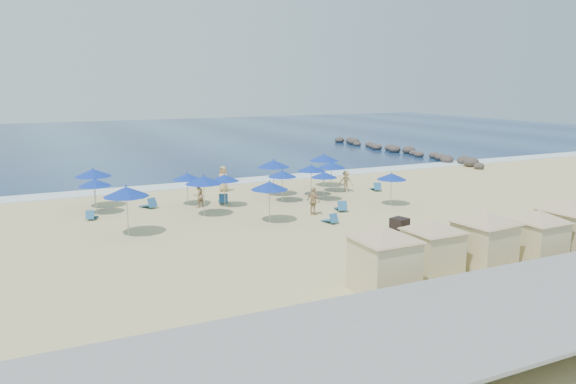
% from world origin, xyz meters
% --- Properties ---
extents(ground, '(160.00, 160.00, 0.00)m').
position_xyz_m(ground, '(0.00, 0.00, 0.00)').
color(ground, '#CDBC82').
rests_on(ground, ground).
extents(ocean, '(160.00, 80.00, 0.06)m').
position_xyz_m(ocean, '(0.00, 55.00, 0.03)').
color(ocean, '#0E234E').
rests_on(ocean, ground).
extents(surf_line, '(160.00, 2.50, 0.08)m').
position_xyz_m(surf_line, '(0.00, 15.50, 0.04)').
color(surf_line, white).
rests_on(surf_line, ground).
extents(seawall, '(160.00, 6.10, 1.22)m').
position_xyz_m(seawall, '(0.00, -13.50, 0.65)').
color(seawall, gray).
rests_on(seawall, ground).
extents(rock_jetty, '(2.56, 26.66, 0.96)m').
position_xyz_m(rock_jetty, '(24.01, 24.90, 0.36)').
color(rock_jetty, '#302928').
rests_on(rock_jetty, ground).
extents(trash_bin, '(0.98, 0.98, 0.80)m').
position_xyz_m(trash_bin, '(2.95, -3.05, 0.40)').
color(trash_bin, black).
rests_on(trash_bin, ground).
extents(cabana_0, '(4.59, 4.59, 2.88)m').
position_xyz_m(cabana_0, '(-2.93, -9.85, 1.65)').
color(cabana_0, beige).
rests_on(cabana_0, ground).
extents(cabana_1, '(4.23, 4.23, 2.66)m').
position_xyz_m(cabana_1, '(-0.03, -9.19, 1.52)').
color(cabana_1, beige).
rests_on(cabana_1, ground).
extents(cabana_2, '(4.50, 4.50, 2.84)m').
position_xyz_m(cabana_2, '(2.51, -9.52, 1.62)').
color(cabana_2, beige).
rests_on(cabana_2, ground).
extents(cabana_3, '(4.27, 4.27, 2.68)m').
position_xyz_m(cabana_3, '(5.21, -9.96, 1.54)').
color(cabana_3, beige).
rests_on(cabana_3, ground).
extents(cabana_4, '(4.68, 4.68, 2.95)m').
position_xyz_m(cabana_4, '(7.51, -9.75, 1.69)').
color(cabana_4, beige).
rests_on(cabana_4, ground).
extents(umbrella_0, '(1.99, 1.99, 2.27)m').
position_xyz_m(umbrella_0, '(-11.13, 8.60, 1.96)').
color(umbrella_0, '#A5A8AD').
rests_on(umbrella_0, ground).
extents(umbrella_1, '(2.39, 2.39, 2.72)m').
position_xyz_m(umbrella_1, '(-10.28, 2.73, 2.36)').
color(umbrella_1, '#A5A8AD').
rests_on(umbrella_1, ground).
extents(umbrella_2, '(2.31, 2.31, 2.63)m').
position_xyz_m(umbrella_2, '(-10.97, 10.52, 2.28)').
color(umbrella_2, '#A5A8AD').
rests_on(umbrella_2, ground).
extents(umbrella_3, '(2.25, 2.25, 2.56)m').
position_xyz_m(umbrella_3, '(-5.33, 5.21, 2.22)').
color(umbrella_3, '#A5A8AD').
rests_on(umbrella_3, ground).
extents(umbrella_4, '(1.94, 1.94, 2.20)m').
position_xyz_m(umbrella_4, '(-5.37, 8.63, 1.91)').
color(umbrella_4, '#A5A8AD').
rests_on(umbrella_4, ground).
extents(umbrella_5, '(1.94, 1.94, 2.20)m').
position_xyz_m(umbrella_5, '(-3.34, 7.11, 1.91)').
color(umbrella_5, '#A5A8AD').
rests_on(umbrella_5, ground).
extents(umbrella_6, '(2.19, 2.19, 2.49)m').
position_xyz_m(umbrella_6, '(-2.42, 2.05, 2.16)').
color(umbrella_6, '#A5A8AD').
rests_on(umbrella_6, ground).
extents(umbrella_7, '(2.02, 2.02, 2.30)m').
position_xyz_m(umbrella_7, '(3.39, 7.79, 1.99)').
color(umbrella_7, '#A5A8AD').
rests_on(umbrella_7, ground).
extents(umbrella_8, '(1.81, 1.81, 2.06)m').
position_xyz_m(umbrella_8, '(3.40, 5.98, 1.79)').
color(umbrella_8, '#A5A8AD').
rests_on(umbrella_8, ground).
extents(umbrella_9, '(2.30, 2.30, 2.62)m').
position_xyz_m(umbrella_9, '(5.93, 10.52, 2.27)').
color(umbrella_9, '#A5A8AD').
rests_on(umbrella_9, ground).
extents(umbrella_10, '(2.05, 2.05, 2.33)m').
position_xyz_m(umbrella_10, '(5.41, 8.40, 2.02)').
color(umbrella_10, '#A5A8AD').
rests_on(umbrella_10, ground).
extents(umbrella_11, '(1.96, 1.96, 2.23)m').
position_xyz_m(umbrella_11, '(6.60, 2.73, 1.93)').
color(umbrella_11, '#A5A8AD').
rests_on(umbrella_11, ground).
extents(umbrella_12, '(2.32, 2.32, 2.65)m').
position_xyz_m(umbrella_12, '(1.03, 9.06, 2.29)').
color(umbrella_12, '#A5A8AD').
rests_on(umbrella_12, ground).
extents(umbrella_13, '(1.96, 1.96, 2.23)m').
position_xyz_m(umbrella_13, '(0.63, 6.79, 1.93)').
color(umbrella_13, '#A5A8AD').
rests_on(umbrella_13, ground).
extents(beach_chair_0, '(0.86, 1.21, 0.61)m').
position_xyz_m(beach_chair_0, '(-11.60, 7.30, 0.21)').
color(beach_chair_0, '#275D90').
rests_on(beach_chair_0, ground).
extents(beach_chair_1, '(1.05, 1.42, 0.71)m').
position_xyz_m(beach_chair_1, '(-7.87, 8.86, 0.25)').
color(beach_chair_1, '#275D90').
rests_on(beach_chair_1, ground).
extents(beach_chair_2, '(0.91, 1.42, 0.72)m').
position_xyz_m(beach_chair_2, '(-3.12, 8.11, 0.25)').
color(beach_chair_2, '#275D90').
rests_on(beach_chair_2, ground).
extents(beach_chair_3, '(0.62, 1.18, 0.63)m').
position_xyz_m(beach_chair_3, '(0.66, 0.35, 0.22)').
color(beach_chair_3, '#275D90').
rests_on(beach_chair_3, ground).
extents(beach_chair_4, '(0.95, 1.41, 0.71)m').
position_xyz_m(beach_chair_4, '(2.80, 2.74, 0.25)').
color(beach_chair_4, '#275D90').
rests_on(beach_chair_4, ground).
extents(beach_chair_5, '(0.84, 1.31, 0.67)m').
position_xyz_m(beach_chair_5, '(8.67, 7.39, 0.23)').
color(beach_chair_5, '#275D90').
rests_on(beach_chair_5, ground).
extents(beachgoer_0, '(0.95, 0.87, 1.57)m').
position_xyz_m(beachgoer_0, '(-4.89, 7.80, 0.79)').
color(beachgoer_0, tan).
rests_on(beachgoer_0, ground).
extents(beachgoer_1, '(0.72, 1.08, 1.71)m').
position_xyz_m(beachgoer_1, '(0.75, 2.60, 0.86)').
color(beachgoer_1, tan).
rests_on(beachgoer_1, ground).
extents(beachgoer_2, '(1.18, 1.04, 1.59)m').
position_xyz_m(beachgoer_2, '(6.35, 7.92, 0.79)').
color(beachgoer_2, tan).
rests_on(beachgoer_2, ground).
extents(beachgoer_3, '(1.00, 1.10, 1.90)m').
position_xyz_m(beachgoer_3, '(-1.67, 12.12, 0.95)').
color(beachgoer_3, tan).
rests_on(beachgoer_3, ground).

